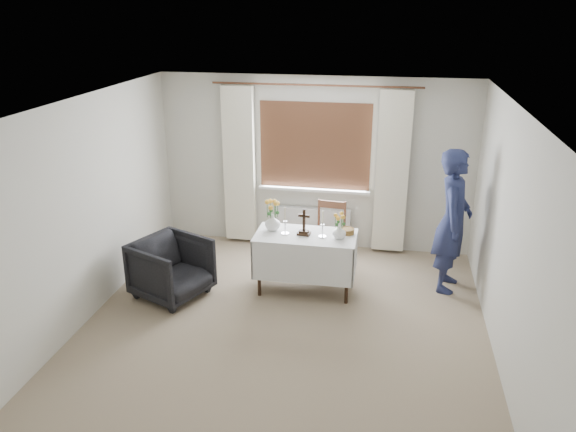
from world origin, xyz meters
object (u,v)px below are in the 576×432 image
(person, at_px, (453,221))
(flower_vase_left, at_px, (273,222))
(flower_vase_right, at_px, (339,232))
(armchair, at_px, (172,268))
(wooden_chair, at_px, (329,236))
(wooden_cross, at_px, (304,222))
(altar_table, at_px, (305,263))

(person, bearing_deg, flower_vase_left, 108.87)
(flower_vase_left, relative_size, flower_vase_right, 1.21)
(armchair, distance_m, person, 3.51)
(wooden_chair, bearing_deg, wooden_cross, -102.56)
(wooden_cross, bearing_deg, flower_vase_right, 2.29)
(person, bearing_deg, armchair, 114.39)
(flower_vase_left, xyz_separation_m, flower_vase_right, (0.84, -0.12, -0.02))
(flower_vase_right, bearing_deg, armchair, -168.76)
(wooden_cross, height_order, flower_vase_left, wooden_cross)
(person, height_order, flower_vase_left, person)
(person, distance_m, wooden_cross, 1.84)
(altar_table, xyz_separation_m, person, (1.77, 0.42, 0.53))
(altar_table, relative_size, flower_vase_left, 6.10)
(wooden_cross, xyz_separation_m, flower_vase_right, (0.44, -0.04, -0.08))
(wooden_chair, distance_m, flower_vase_right, 0.87)
(wooden_cross, relative_size, flower_vase_right, 1.96)
(flower_vase_right, bearing_deg, wooden_chair, 105.39)
(altar_table, xyz_separation_m, wooden_chair, (0.21, 0.71, 0.08))
(altar_table, height_order, flower_vase_right, flower_vase_right)
(altar_table, xyz_separation_m, flower_vase_left, (-0.43, 0.08, 0.48))
(wooden_cross, bearing_deg, wooden_chair, 79.31)
(armchair, height_order, person, person)
(armchair, relative_size, person, 0.45)
(altar_table, bearing_deg, flower_vase_right, -5.54)
(wooden_cross, distance_m, flower_vase_left, 0.42)
(flower_vase_right, bearing_deg, flower_vase_left, 171.91)
(wooden_cross, relative_size, flower_vase_left, 1.62)
(altar_table, relative_size, wooden_cross, 3.76)
(wooden_chair, xyz_separation_m, person, (1.56, -0.29, 0.45))
(altar_table, bearing_deg, wooden_chair, 73.85)
(wooden_cross, bearing_deg, altar_table, 14.99)
(person, height_order, wooden_cross, person)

